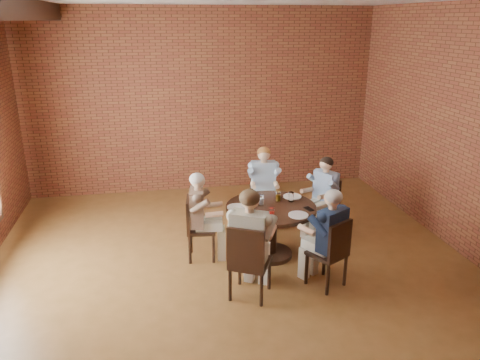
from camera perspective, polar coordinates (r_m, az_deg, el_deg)
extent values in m
plane|color=brown|center=(6.15, -0.44, -11.84)|extent=(7.00, 7.00, 0.00)
plane|color=brown|center=(8.87, -4.57, 9.51)|extent=(7.00, 0.00, 7.00)
plane|color=brown|center=(2.43, 15.25, -18.63)|extent=(7.00, 0.00, 7.00)
cylinder|color=black|center=(6.68, 3.67, -8.92)|extent=(0.62, 0.62, 0.06)
cylinder|color=black|center=(6.54, 3.73, -6.44)|extent=(0.18, 0.18, 0.64)
cylinder|color=black|center=(6.39, 3.80, -3.40)|extent=(1.23, 1.23, 0.05)
cube|color=black|center=(7.24, 9.98, -3.42)|extent=(0.51, 0.51, 0.04)
cube|color=black|center=(7.27, 10.94, -1.37)|extent=(0.22, 0.35, 0.43)
cylinder|color=black|center=(7.31, 8.12, -5.01)|extent=(0.04, 0.04, 0.41)
cylinder|color=black|center=(7.12, 10.02, -5.78)|extent=(0.04, 0.04, 0.41)
cylinder|color=black|center=(7.53, 9.75, -4.35)|extent=(0.04, 0.04, 0.41)
cylinder|color=black|center=(7.35, 11.63, -5.08)|extent=(0.04, 0.04, 0.41)
cube|color=black|center=(7.50, 2.86, -2.33)|extent=(0.45, 0.45, 0.04)
cube|color=black|center=(7.58, 2.76, -0.10)|extent=(0.40, 0.10, 0.46)
cylinder|color=black|center=(7.41, 1.65, -4.45)|extent=(0.04, 0.04, 0.41)
cylinder|color=black|center=(7.44, 4.25, -4.40)|extent=(0.04, 0.04, 0.41)
cylinder|color=black|center=(7.72, 1.46, -3.46)|extent=(0.04, 0.04, 0.41)
cylinder|color=black|center=(7.75, 3.96, -3.41)|extent=(0.04, 0.04, 0.41)
cube|color=black|center=(6.46, -4.72, -6.01)|extent=(0.42, 0.42, 0.04)
cube|color=black|center=(6.37, -6.31, -4.10)|extent=(0.09, 0.38, 0.43)
cylinder|color=black|center=(6.41, -3.26, -8.41)|extent=(0.04, 0.04, 0.41)
cylinder|color=black|center=(6.70, -3.27, -7.15)|extent=(0.04, 0.04, 0.41)
cylinder|color=black|center=(6.42, -6.14, -8.45)|extent=(0.04, 0.04, 0.41)
cylinder|color=black|center=(6.71, -6.02, -7.19)|extent=(0.04, 0.04, 0.41)
cube|color=black|center=(5.61, 1.25, -10.07)|extent=(0.59, 0.59, 0.04)
cube|color=black|center=(5.31, 0.67, -8.51)|extent=(0.41, 0.24, 0.50)
cylinder|color=black|center=(5.84, 3.58, -11.38)|extent=(0.04, 0.04, 0.41)
cylinder|color=black|center=(5.92, -0.06, -10.86)|extent=(0.04, 0.04, 0.41)
cylinder|color=black|center=(5.52, 2.62, -13.30)|extent=(0.04, 0.04, 0.41)
cylinder|color=black|center=(5.61, -1.22, -12.70)|extent=(0.04, 0.04, 0.41)
cube|color=black|center=(5.91, 10.54, -8.81)|extent=(0.54, 0.54, 0.04)
cube|color=black|center=(5.70, 12.08, -7.21)|extent=(0.36, 0.23, 0.45)
cylinder|color=black|center=(6.22, 10.21, -9.62)|extent=(0.04, 0.04, 0.41)
cylinder|color=black|center=(5.99, 8.11, -10.68)|extent=(0.04, 0.04, 0.41)
cylinder|color=black|center=(6.05, 12.69, -10.71)|extent=(0.04, 0.04, 0.41)
cylinder|color=black|center=(5.81, 10.64, -11.86)|extent=(0.04, 0.04, 0.41)
cylinder|color=white|center=(6.72, 6.40, -2.00)|extent=(0.26, 0.26, 0.01)
cylinder|color=white|center=(6.72, 1.29, -1.90)|extent=(0.26, 0.26, 0.01)
cylinder|color=white|center=(6.31, -0.42, -3.33)|extent=(0.26, 0.26, 0.01)
cylinder|color=white|center=(6.11, 7.12, -4.25)|extent=(0.26, 0.26, 0.01)
cylinder|color=white|center=(6.53, 6.26, -2.06)|extent=(0.07, 0.07, 0.14)
cylinder|color=white|center=(6.54, 4.68, -1.97)|extent=(0.07, 0.07, 0.14)
cylinder|color=white|center=(6.60, 1.32, -1.71)|extent=(0.07, 0.07, 0.14)
cylinder|color=white|center=(6.40, 2.63, -2.40)|extent=(0.07, 0.07, 0.14)
cylinder|color=white|center=(6.23, 0.86, -3.00)|extent=(0.07, 0.07, 0.14)
cylinder|color=white|center=(5.98, 3.88, -4.01)|extent=(0.07, 0.07, 0.14)
cube|color=black|center=(6.33, 8.39, -3.50)|extent=(0.11, 0.17, 0.01)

